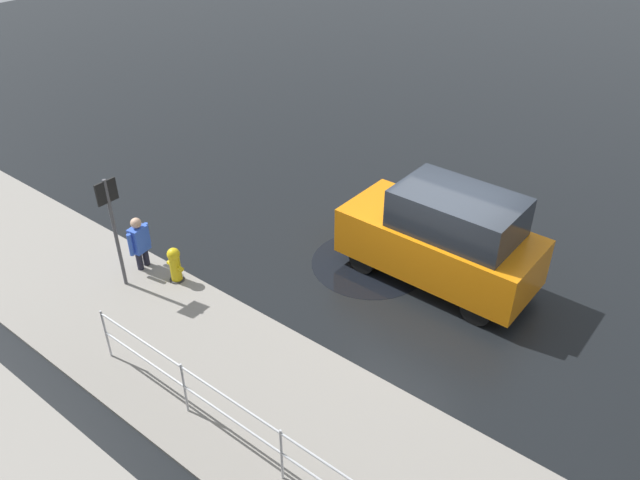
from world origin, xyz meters
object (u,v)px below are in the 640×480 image
moving_hatchback (443,237)px  sign_post (112,218)px  pedestrian (139,241)px  fire_hydrant (175,265)px

moving_hatchback → sign_post: sign_post is taller
moving_hatchback → pedestrian: moving_hatchback is taller
fire_hydrant → sign_post: sign_post is taller
moving_hatchback → fire_hydrant: moving_hatchback is taller
pedestrian → sign_post: bearing=107.0°
moving_hatchback → sign_post: (4.86, 4.06, 0.55)m
fire_hydrant → pedestrian: 0.95m
moving_hatchback → pedestrian: bearing=34.5°
fire_hydrant → sign_post: size_ratio=0.33×
fire_hydrant → pedestrian: bearing=7.8°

